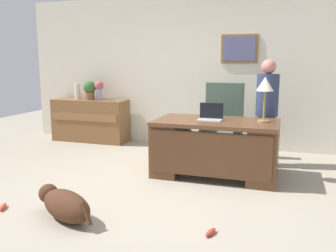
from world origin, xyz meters
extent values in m
plane|color=#9E937F|center=(0.00, 0.00, 0.00)|extent=(12.00, 12.00, 0.00)
cube|color=beige|center=(0.00, 2.60, 1.35)|extent=(7.00, 0.12, 2.70)
cube|color=olive|center=(0.62, 2.52, 1.75)|extent=(0.63, 0.03, 0.49)
cube|color=#54557D|center=(0.62, 2.50, 1.75)|extent=(0.55, 0.01, 0.41)
cube|color=brown|center=(0.57, 0.85, 0.74)|extent=(1.63, 0.91, 0.05)
cube|color=brown|center=(-0.07, 0.85, 0.36)|extent=(0.36, 0.85, 0.71)
cube|color=brown|center=(1.20, 0.85, 0.36)|extent=(0.36, 0.85, 0.71)
cube|color=#4E2F1C|center=(0.57, 0.42, 0.39)|extent=(1.53, 0.04, 0.57)
cube|color=brown|center=(-2.17, 2.25, 0.40)|extent=(1.46, 0.48, 0.81)
cube|color=brown|center=(-2.17, 2.00, 0.50)|extent=(1.36, 0.02, 0.14)
cube|color=#475B4C|center=(0.50, 1.66, 0.37)|extent=(0.60, 0.58, 0.18)
cylinder|color=black|center=(0.50, 1.66, 0.14)|extent=(0.10, 0.10, 0.28)
cylinder|color=black|center=(0.50, 1.66, 0.03)|extent=(0.52, 0.52, 0.05)
cube|color=#475B4C|center=(0.50, 1.90, 0.83)|extent=(0.60, 0.12, 0.74)
cube|color=#475B4C|center=(0.24, 1.66, 0.57)|extent=(0.08, 0.50, 0.22)
cube|color=#475B4C|center=(0.76, 1.66, 0.57)|extent=(0.08, 0.50, 0.22)
cylinder|color=#262323|center=(1.17, 1.55, 0.38)|extent=(0.26, 0.26, 0.75)
cylinder|color=navy|center=(1.17, 1.55, 1.06)|extent=(0.32, 0.32, 0.61)
sphere|color=tan|center=(1.17, 1.55, 1.46)|extent=(0.21, 0.21, 0.21)
ellipsoid|color=#472819|center=(-0.54, -1.04, 0.15)|extent=(0.75, 0.56, 0.30)
sphere|color=#472819|center=(-0.85, -0.90, 0.19)|extent=(0.20, 0.20, 0.20)
cylinder|color=#472819|center=(-0.23, -1.19, 0.17)|extent=(0.15, 0.10, 0.21)
cube|color=#B2B5BA|center=(0.49, 0.80, 0.77)|extent=(0.32, 0.22, 0.01)
cube|color=black|center=(0.49, 0.90, 0.88)|extent=(0.32, 0.01, 0.21)
cylinder|color=#9E8447|center=(1.17, 0.90, 0.77)|extent=(0.16, 0.16, 0.02)
cylinder|color=#9E8447|center=(1.17, 0.90, 0.98)|extent=(0.02, 0.02, 0.38)
cone|color=silver|center=(1.17, 0.90, 1.26)|extent=(0.22, 0.22, 0.18)
cylinder|color=#999BBF|center=(-1.96, 2.25, 0.91)|extent=(0.11, 0.11, 0.21)
sphere|color=#BC565D|center=(-1.96, 2.25, 1.09)|extent=(0.17, 0.17, 0.17)
cylinder|color=silver|center=(-2.43, 2.25, 0.97)|extent=(0.11, 0.11, 0.31)
cylinder|color=brown|center=(-2.16, 2.25, 0.88)|extent=(0.18, 0.18, 0.14)
sphere|color=#396733|center=(-2.16, 2.25, 1.05)|extent=(0.24, 0.24, 0.24)
ellipsoid|color=#E53F33|center=(-1.34, -1.02, 0.03)|extent=(0.12, 0.19, 0.05)
ellipsoid|color=#E53F33|center=(0.87, -0.90, 0.03)|extent=(0.10, 0.18, 0.05)
camera|label=1|loc=(1.48, -3.96, 1.55)|focal=39.31mm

